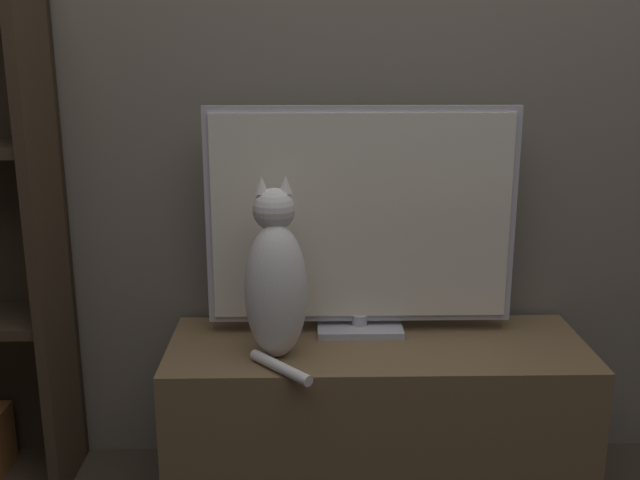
# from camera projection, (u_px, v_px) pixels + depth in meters

# --- Properties ---
(wall_back) EXTENTS (4.80, 0.05, 2.60)m
(wall_back) POSITION_uv_depth(u_px,v_px,m) (375.00, 23.00, 2.08)
(wall_back) COLOR #756B5B
(wall_back) RESTS_ON ground_plane
(tv_stand) EXTENTS (1.14, 0.42, 0.45)m
(tv_stand) POSITION_uv_depth(u_px,v_px,m) (376.00, 418.00, 2.11)
(tv_stand) COLOR brown
(tv_stand) RESTS_ON ground_plane
(tv) EXTENTS (0.85, 0.14, 0.64)m
(tv) POSITION_uv_depth(u_px,v_px,m) (361.00, 221.00, 2.06)
(tv) COLOR #B7B7BC
(tv) RESTS_ON tv_stand
(cat) EXTENTS (0.18, 0.28, 0.47)m
(cat) POSITION_uv_depth(u_px,v_px,m) (276.00, 282.00, 1.92)
(cat) COLOR silver
(cat) RESTS_ON tv_stand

